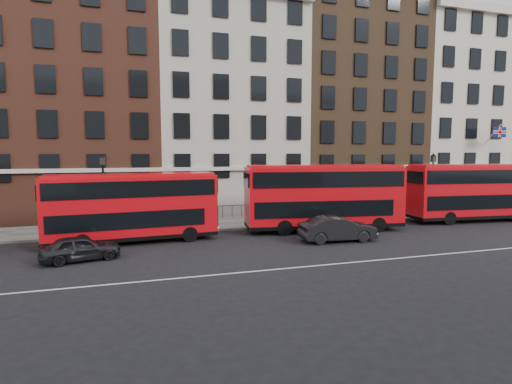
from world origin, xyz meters
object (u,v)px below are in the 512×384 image
object	(u,v)px
car_rear	(80,248)
car_front	(338,229)
bus_d	(475,191)
bus_b	(132,206)
bus_c	(324,196)

from	to	relation	value
car_rear	car_front	xyz separation A→B (m)	(14.80, 0.19, 0.13)
car_rear	car_front	bearing A→B (deg)	-103.17
bus_d	car_front	xyz separation A→B (m)	(-14.07, -3.36, -1.68)
bus_b	car_rear	world-z (taller)	bus_b
bus_c	bus_d	world-z (taller)	bus_c
bus_b	car_front	xyz separation A→B (m)	(12.22, -3.35, -1.49)
bus_d	car_front	distance (m)	14.57
bus_b	car_front	distance (m)	12.76
bus_b	car_front	bearing A→B (deg)	-19.42
bus_d	car_rear	distance (m)	29.15
bus_c	car_rear	world-z (taller)	bus_c
bus_c	car_rear	bearing A→B (deg)	-159.75
car_rear	bus_c	bearing A→B (deg)	-91.00
bus_c	bus_d	bearing A→B (deg)	7.32
car_front	bus_d	bearing A→B (deg)	-72.91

